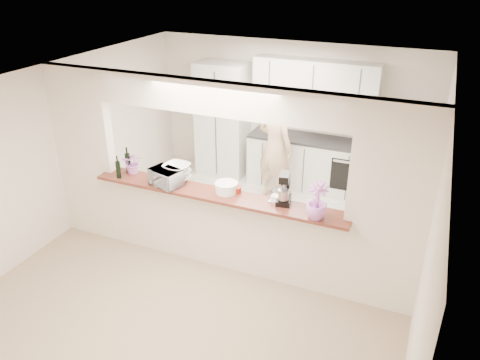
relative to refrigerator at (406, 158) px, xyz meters
The scene contains 19 objects.
floor 3.46m from the refrigerator, 127.72° to the right, with size 6.00×6.00×0.00m, color tan.
tile_overlay 2.48m from the refrigerator, 151.78° to the right, with size 5.00×2.90×0.01m, color beige.
partition 3.41m from the refrigerator, 127.72° to the right, with size 5.00×0.15×2.50m.
bar_counter 3.37m from the refrigerator, 127.68° to the right, with size 3.40×0.38×1.09m.
kitchen_cabinets 2.24m from the refrigerator, behind, with size 3.15×0.62×2.25m.
refrigerator is the anchor object (origin of this frame).
flower_left 4.26m from the refrigerator, 142.18° to the right, with size 0.28×0.24×0.31m, color pink.
wine_bottle_a 4.32m from the refrigerator, 143.21° to the right, with size 0.07×0.07×0.35m.
wine_bottle_b 4.46m from the refrigerator, 140.94° to the right, with size 0.06×0.06×0.32m.
toaster_oven 3.91m from the refrigerator, 135.00° to the right, with size 0.41×0.28×0.23m, color #B6B5BA.
serving_bowls 3.74m from the refrigerator, 135.76° to the right, with size 0.33×0.33×0.24m, color white.
plate_stack_a 3.28m from the refrigerator, 126.66° to the right, with size 0.29×0.29×0.13m.
plate_stack_b 3.28m from the refrigerator, 126.66° to the right, with size 0.28×0.28×0.10m.
red_bowl 3.18m from the refrigerator, 125.75° to the right, with size 0.15×0.15×0.07m, color maroon.
tan_bowl 3.27m from the refrigerator, 127.89° to the right, with size 0.14×0.14×0.06m, color #C1B088.
utensil_caddy 2.90m from the refrigerator, 115.68° to the right, with size 0.25×0.15×0.23m.
stand_mixer 2.88m from the refrigerator, 114.93° to the right, with size 0.21×0.29×0.39m.
flower_right 2.93m from the refrigerator, 105.00° to the right, with size 0.24×0.24×0.44m, color #D070D1.
person 2.09m from the refrigerator, 164.47° to the right, with size 0.67×0.44×1.84m, color #CEAC86.
Camera 1 is at (2.31, -4.71, 3.79)m, focal length 35.00 mm.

